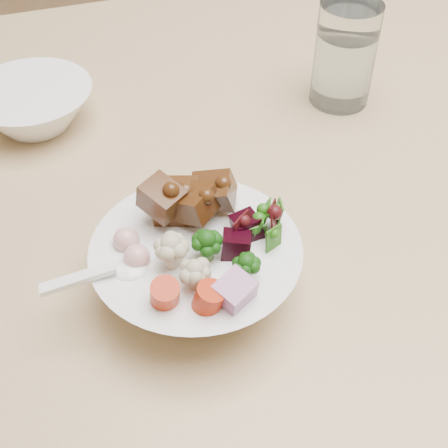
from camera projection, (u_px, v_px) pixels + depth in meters
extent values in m
cube|color=tan|center=(435.00, 419.00, 1.40)|extent=(5.00, 6.00, 0.01)
cube|color=tan|center=(389.00, 170.00, 0.75)|extent=(1.94, 1.31, 0.04)
cube|color=tan|center=(334.00, 105.00, 1.50)|extent=(0.42, 0.42, 0.04)
cylinder|color=tan|center=(268.00, 227.00, 1.53)|extent=(0.03, 0.03, 0.42)
cylinder|color=tan|center=(406.00, 218.00, 1.55)|extent=(0.03, 0.03, 0.42)
cylinder|color=tan|center=(252.00, 141.00, 1.77)|extent=(0.03, 0.03, 0.42)
cylinder|color=tan|center=(370.00, 134.00, 1.79)|extent=(0.03, 0.03, 0.42)
sphere|color=black|center=(207.00, 249.00, 0.53)|extent=(0.03, 0.03, 0.03)
sphere|color=#B8AE8B|center=(172.00, 255.00, 0.53)|extent=(0.03, 0.03, 0.03)
cube|color=black|center=(247.00, 228.00, 0.56)|extent=(0.03, 0.03, 0.02)
cube|color=#A06092|center=(234.00, 292.00, 0.50)|extent=(0.04, 0.04, 0.03)
cylinder|color=#AE2304|center=(165.00, 295.00, 0.50)|extent=(0.03, 0.03, 0.03)
sphere|color=#DEA09B|center=(137.00, 257.00, 0.54)|extent=(0.02, 0.02, 0.02)
ellipsoid|color=white|center=(130.00, 271.00, 0.53)|extent=(0.04, 0.03, 0.01)
cube|color=white|center=(78.00, 279.00, 0.52)|extent=(0.07, 0.02, 0.02)
cylinder|color=white|center=(345.00, 54.00, 0.77)|extent=(0.08, 0.08, 0.13)
cylinder|color=white|center=(343.00, 66.00, 0.78)|extent=(0.06, 0.06, 0.09)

